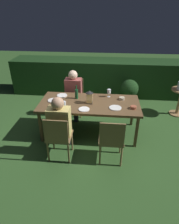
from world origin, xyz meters
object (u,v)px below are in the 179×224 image
Objects in this scene: lantern_centerpiece at (89,96)px; wine_glass_a at (64,104)px; wine_glass_c at (58,101)px; potted_plant_by_hedge at (129,90)px; green_bottle_on_table at (76,94)px; person_in_rust at (73,93)px; chair_side_left_b at (111,139)px; plate_d at (62,95)px; wine_glass_b at (109,92)px; bowl_olives at (122,98)px; chair_side_right_a at (75,95)px; plate_c at (53,100)px; plate_b at (84,109)px; chair_side_left_a at (58,136)px; person_in_mustard at (60,122)px; plate_a at (115,108)px; dining_table at (90,105)px; bowl_bread at (133,107)px.

lantern_centerpiece reaches higher than wine_glass_a.
potted_plant_by_hedge is at bearing 48.17° from wine_glass_c.
green_bottle_on_table reaches higher than lantern_centerpiece.
chair_side_left_b is (0.90, -1.52, -0.15)m from person_in_rust.
person_in_rust is 0.43m from plate_d.
bowl_olives is at bearing -22.30° from wine_glass_b.
chair_side_right_a is 0.92m from plate_c.
green_bottle_on_table reaches higher than potted_plant_by_hedge.
chair_side_left_b is 0.80m from plate_b.
person_in_mustard is at bearing 90.00° from chair_side_left_a.
plate_a is at bearing -22.44° from plate_d.
wine_glass_c is at bearing 173.57° from plate_b.
dining_table is 9.21× the size of plate_d.
plate_d is 1.97m from potted_plant_by_hedge.
person_in_rust is at bearing 157.76° from bowl_olives.
wine_glass_c is (-0.14, 0.10, 0.00)m from wine_glass_a.
lantern_centerpiece is at bearing -138.64° from wine_glass_b.
plate_d is at bearing 98.61° from chair_side_left_a.
chair_side_left_b is 3.71× the size of plate_a.
wine_glass_c is 0.75× the size of plate_c.
wine_glass_b is at bearing 104.07° from plate_a.
plate_a is at bearing 9.18° from wine_glass_a.
dining_table is at bearing -122.88° from potted_plant_by_hedge.
chair_side_left_b is at bearing -36.14° from plate_c.
chair_side_right_a reaches higher than plate_d.
green_bottle_on_table is 1.19m from bowl_bread.
chair_side_right_a is at bearing 117.68° from dining_table.
chair_side_right_a is 5.15× the size of wine_glass_a.
potted_plant_by_hedge is at bearing 57.38° from lantern_centerpiece.
green_bottle_on_table reaches higher than wine_glass_c.
green_bottle_on_table is (0.16, -0.49, 0.19)m from person_in_rust.
person_in_mustard reaches higher than dining_table.
bowl_bread is (0.34, 0.01, 0.02)m from plate_a.
bowl_olives is at bearing 70.54° from plate_a.
chair_side_left_b reaches higher than plate_c.
person_in_rust reaches higher than potted_plant_by_hedge.
chair_side_left_b is (0.90, 0.00, 0.00)m from chair_side_left_a.
person_in_mustard is 0.87m from green_bottle_on_table.
green_bottle_on_table is at bearing 114.13° from plate_b.
bowl_bread is (1.43, 0.07, -0.09)m from wine_glass_c.
plate_c is at bearing -161.38° from green_bottle_on_table.
plate_d reaches higher than dining_table.
bowl_olives is at bearing -2.93° from plate_d.
green_bottle_on_table is 1.72× the size of wine_glass_c.
wine_glass_a reaches higher than plate_a.
dining_table is 9.68× the size of plate_b.
person_in_mustard is 1.32× the size of chair_side_left_b.
plate_b is at bearing -119.95° from potted_plant_by_hedge.
dining_table is at bearing 76.34° from plate_b.
bowl_bread is 0.16× the size of potted_plant_by_hedge.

